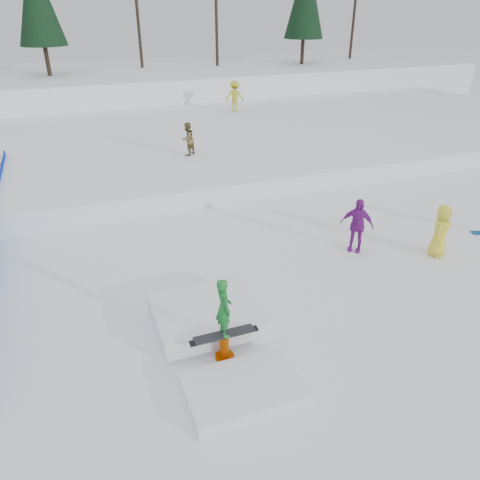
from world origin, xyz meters
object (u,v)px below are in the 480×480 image
object	(u,v)px
walker_ygreen	(235,96)
jib_rail_feature	(216,332)
walker_olive	(188,139)
spectator_yellow	(441,231)
spectator_purple	(357,225)

from	to	relation	value
walker_ygreen	jib_rail_feature	size ratio (longest dim) A/B	0.43
walker_olive	spectator_yellow	size ratio (longest dim) A/B	0.88
walker_ygreen	spectator_yellow	distance (m)	19.02
spectator_purple	jib_rail_feature	size ratio (longest dim) A/B	0.41
walker_olive	walker_ygreen	distance (m)	9.86
walker_ygreen	spectator_yellow	world-z (taller)	walker_ygreen
walker_ygreen	jib_rail_feature	world-z (taller)	walker_ygreen
spectator_yellow	walker_olive	bearing A→B (deg)	81.05
spectator_purple	spectator_yellow	size ratio (longest dim) A/B	1.05
spectator_yellow	spectator_purple	bearing A→B (deg)	117.04
walker_ygreen	spectator_purple	bearing A→B (deg)	112.60
walker_olive	spectator_purple	size ratio (longest dim) A/B	0.85
walker_olive	walker_ygreen	xyz separation A→B (m)	(5.40, 8.25, 0.18)
walker_ygreen	spectator_yellow	xyz separation A→B (m)	(-0.15, -19.00, -0.88)
walker_ygreen	spectator_purple	world-z (taller)	walker_ygreen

